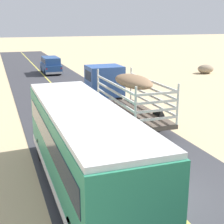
{
  "coord_description": "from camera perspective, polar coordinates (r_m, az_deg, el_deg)",
  "views": [
    {
      "loc": [
        -5.26,
        -9.76,
        6.15
      ],
      "look_at": [
        0.0,
        5.08,
        1.79
      ],
      "focal_mm": 53.32,
      "sensor_mm": 36.0,
      "label": 1
    }
  ],
  "objects": [
    {
      "name": "ground_plane",
      "position": [
        12.68,
        7.92,
        -13.7
      ],
      "size": [
        240.0,
        240.0,
        0.0
      ],
      "primitive_type": "plane",
      "color": "#CCB284"
    },
    {
      "name": "road_surface",
      "position": [
        12.68,
        7.92,
        -13.66
      ],
      "size": [
        8.0,
        120.0,
        0.02
      ],
      "primitive_type": "cube",
      "color": "#38383D",
      "rests_on": "ground"
    },
    {
      "name": "road_centre_line",
      "position": [
        12.67,
        7.92,
        -13.62
      ],
      "size": [
        0.16,
        117.6,
        0.0
      ],
      "primitive_type": "cube",
      "color": "#D8CC4C",
      "rests_on": "road_surface"
    },
    {
      "name": "livestock_truck",
      "position": [
        22.74,
        0.4,
        4.42
      ],
      "size": [
        2.53,
        9.7,
        3.02
      ],
      "color": "#3359A5",
      "rests_on": "road_surface"
    },
    {
      "name": "bus",
      "position": [
        12.16,
        -5.0,
        -5.84
      ],
      "size": [
        2.54,
        10.0,
        3.21
      ],
      "color": "#2D8C66",
      "rests_on": "road_surface"
    },
    {
      "name": "car_far",
      "position": [
        40.47,
        -10.46,
        8.04
      ],
      "size": [
        1.9,
        4.62,
        1.93
      ],
      "color": "#264C8C",
      "rests_on": "road_surface"
    },
    {
      "name": "boulder_mid_field",
      "position": [
        41.56,
        15.76,
        7.12
      ],
      "size": [
        1.96,
        1.6,
        1.04
      ],
      "primitive_type": "ellipsoid",
      "color": "gray",
      "rests_on": "ground"
    }
  ]
}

